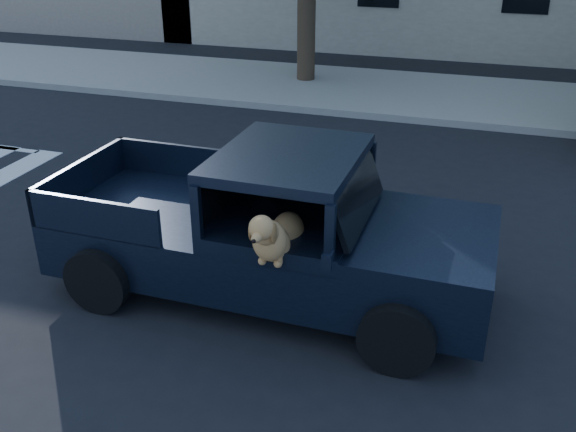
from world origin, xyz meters
TOP-DOWN VIEW (x-y plane):
  - ground at (0.00, 0.00)m, footprint 120.00×120.00m
  - far_sidewalk at (0.00, 9.20)m, footprint 60.00×4.00m
  - pickup_truck at (-1.75, 0.31)m, footprint 4.83×2.48m

SIDE VIEW (x-z plane):
  - ground at x=0.00m, z-range 0.00..0.00m
  - far_sidewalk at x=0.00m, z-range 0.00..0.15m
  - pickup_truck at x=-1.75m, z-range -0.28..1.44m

